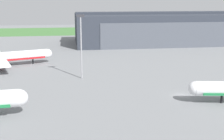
{
  "coord_description": "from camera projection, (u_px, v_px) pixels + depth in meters",
  "views": [
    {
      "loc": [
        -29.34,
        -74.62,
        25.57
      ],
      "look_at": [
        -16.12,
        17.55,
        3.34
      ],
      "focal_mm": 49.2,
      "sensor_mm": 36.0,
      "label": 1
    }
  ],
  "objects": [
    {
      "name": "apron_light_mast",
      "position": [
        81.0,
        42.0,
        96.12
      ],
      "size": [
        2.4,
        0.5,
        20.31
      ],
      "color": "#99999E",
      "rests_on": "ground_plane"
    },
    {
      "name": "ground_plane",
      "position": [
        181.0,
        95.0,
        81.84
      ],
      "size": [
        440.0,
        440.0,
        0.0
      ],
      "primitive_type": "plane",
      "color": "slate"
    },
    {
      "name": "maintenance_hangar",
      "position": [
        159.0,
        28.0,
        173.61
      ],
      "size": [
        94.2,
        38.64,
        17.54
      ],
      "color": "#2D333D",
      "rests_on": "ground_plane"
    },
    {
      "name": "grass_field_strip",
      "position": [
        106.0,
        30.0,
        239.49
      ],
      "size": [
        440.0,
        56.0,
        0.08
      ],
      "primitive_type": "cube",
      "color": "#43763A",
      "rests_on": "ground_plane"
    }
  ]
}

